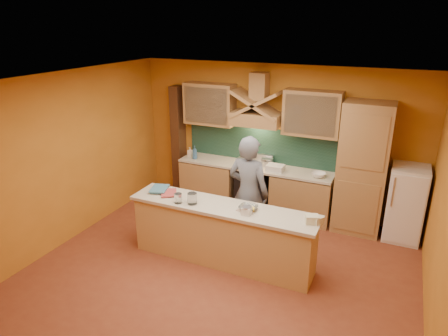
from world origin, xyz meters
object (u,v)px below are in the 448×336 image
at_px(fridge, 405,203).
at_px(kitchen_scale, 247,211).
at_px(mixing_bowl, 248,208).
at_px(person, 248,193).
at_px(stove, 254,188).

xyz_separation_m(fridge, kitchen_scale, (-2.07, -2.01, 0.35)).
xyz_separation_m(fridge, mixing_bowl, (-2.10, -1.88, 0.33)).
bearing_deg(person, fridge, -145.41).
bearing_deg(mixing_bowl, kitchen_scale, -77.58).
bearing_deg(mixing_bowl, fridge, 41.84).
height_order(stove, mixing_bowl, mixing_bowl).
xyz_separation_m(stove, person, (0.39, -1.32, 0.50)).
relative_size(kitchen_scale, mixing_bowl, 0.49).
bearing_deg(fridge, person, -150.24).
height_order(fridge, person, person).
relative_size(person, mixing_bowl, 7.18).
bearing_deg(fridge, mixing_bowl, -138.16).
relative_size(fridge, mixing_bowl, 4.94).
height_order(person, mixing_bowl, person).
distance_m(stove, mixing_bowl, 2.04).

